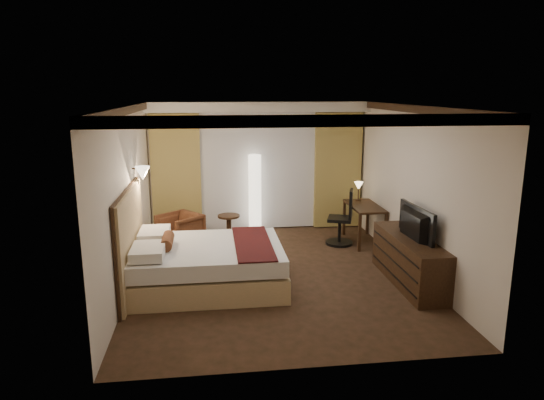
{
  "coord_description": "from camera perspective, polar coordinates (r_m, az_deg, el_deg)",
  "views": [
    {
      "loc": [
        -1.0,
        -7.36,
        2.94
      ],
      "look_at": [
        0.0,
        0.4,
        1.15
      ],
      "focal_mm": 32.0,
      "sensor_mm": 36.0,
      "label": 1
    }
  ],
  "objects": [
    {
      "name": "right_wall",
      "position": [
        8.2,
        16.16,
        1.19
      ],
      "size": [
        0.02,
        5.5,
        2.7
      ],
      "primitive_type": "cube",
      "color": "silver",
      "rests_on": "floor"
    },
    {
      "name": "back_wall",
      "position": [
        10.28,
        -1.68,
        3.98
      ],
      "size": [
        4.5,
        0.02,
        2.7
      ],
      "primitive_type": "cube",
      "color": "silver",
      "rests_on": "floor"
    },
    {
      "name": "floor_lamp",
      "position": [
        10.05,
        -2.02,
        0.74
      ],
      "size": [
        0.35,
        0.35,
        1.65
      ],
      "primitive_type": null,
      "color": "white",
      "rests_on": "floor"
    },
    {
      "name": "side_table",
      "position": [
        9.8,
        -5.08,
        -3.15
      ],
      "size": [
        0.44,
        0.44,
        0.49
      ],
      "primitive_type": null,
      "color": "black",
      "rests_on": "floor"
    },
    {
      "name": "curtain_right_drape",
      "position": [
        10.47,
        7.72,
        3.47
      ],
      "size": [
        1.0,
        0.14,
        2.45
      ],
      "primitive_type": "cube",
      "color": "tan",
      "rests_on": "back_wall"
    },
    {
      "name": "crown_molding",
      "position": [
        7.44,
        0.4,
        10.57
      ],
      "size": [
        4.5,
        5.5,
        0.12
      ],
      "primitive_type": null,
      "color": "black",
      "rests_on": "ceiling"
    },
    {
      "name": "office_chair",
      "position": [
        9.42,
        7.98,
        -1.98
      ],
      "size": [
        0.67,
        0.67,
        1.09
      ],
      "primitive_type": null,
      "rotation": [
        0.0,
        0.0,
        -0.34
      ],
      "color": "black",
      "rests_on": "floor"
    },
    {
      "name": "dresser",
      "position": [
        7.81,
        15.83,
        -6.84
      ],
      "size": [
        0.5,
        1.9,
        0.74
      ],
      "primitive_type": null,
      "color": "black",
      "rests_on": "floor"
    },
    {
      "name": "left_wall",
      "position": [
        7.63,
        -16.6,
        0.32
      ],
      "size": [
        0.02,
        5.5,
        2.7
      ],
      "primitive_type": "cube",
      "color": "silver",
      "rests_on": "floor"
    },
    {
      "name": "television",
      "position": [
        7.6,
        15.94,
        -2.01
      ],
      "size": [
        0.67,
        1.11,
        0.14
      ],
      "primitive_type": "imported",
      "rotation": [
        0.0,
        0.0,
        1.62
      ],
      "color": "black",
      "rests_on": "dresser"
    },
    {
      "name": "wall_sconce",
      "position": [
        8.1,
        -14.99,
        3.07
      ],
      "size": [
        0.24,
        0.24,
        0.24
      ],
      "primitive_type": null,
      "color": "white",
      "rests_on": "left_wall"
    },
    {
      "name": "desk_lamp",
      "position": [
        9.92,
        10.13,
        0.92
      ],
      "size": [
        0.18,
        0.18,
        0.34
      ],
      "primitive_type": null,
      "color": "#FFD899",
      "rests_on": "desk"
    },
    {
      "name": "ceiling",
      "position": [
        7.43,
        0.4,
        11.04
      ],
      "size": [
        4.5,
        5.5,
        0.01
      ],
      "primitive_type": "cube",
      "color": "white",
      "rests_on": "back_wall"
    },
    {
      "name": "armchair",
      "position": [
        9.38,
        -10.78,
        -3.34
      ],
      "size": [
        0.94,
        0.95,
        0.71
      ],
      "primitive_type": "imported",
      "rotation": [
        0.0,
        0.0,
        -0.87
      ],
      "color": "#4D2917",
      "rests_on": "floor"
    },
    {
      "name": "desk",
      "position": [
        9.65,
        10.75,
        -2.77
      ],
      "size": [
        0.55,
        1.15,
        0.75
      ],
      "primitive_type": null,
      "color": "black",
      "rests_on": "floor"
    },
    {
      "name": "curtain_sheer",
      "position": [
        10.22,
        -1.63,
        3.36
      ],
      "size": [
        2.48,
        0.04,
        2.45
      ],
      "primitive_type": "cube",
      "color": "silver",
      "rests_on": "back_wall"
    },
    {
      "name": "curtain_left_drape",
      "position": [
        10.14,
        -11.21,
        3.03
      ],
      "size": [
        1.0,
        0.14,
        2.45
      ],
      "primitive_type": "cube",
      "color": "tan",
      "rests_on": "back_wall"
    },
    {
      "name": "floor",
      "position": [
        7.99,
        0.37,
        -8.71
      ],
      "size": [
        4.5,
        5.5,
        0.01
      ],
      "primitive_type": "cube",
      "color": "black",
      "rests_on": "ground"
    },
    {
      "name": "bed",
      "position": [
        7.51,
        -7.44,
        -7.57
      ],
      "size": [
        2.25,
        1.76,
        0.66
      ],
      "primitive_type": null,
      "color": "white",
      "rests_on": "floor"
    },
    {
      "name": "headboard",
      "position": [
        7.47,
        -16.3,
        -4.7
      ],
      "size": [
        0.12,
        2.06,
        1.5
      ],
      "primitive_type": null,
      "color": "tan",
      "rests_on": "floor"
    },
    {
      "name": "soffit",
      "position": [
        9.92,
        -1.58,
        10.91
      ],
      "size": [
        4.5,
        0.5,
        0.2
      ],
      "primitive_type": "cube",
      "color": "white",
      "rests_on": "ceiling"
    }
  ]
}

